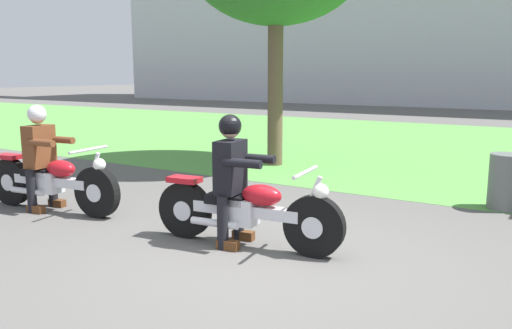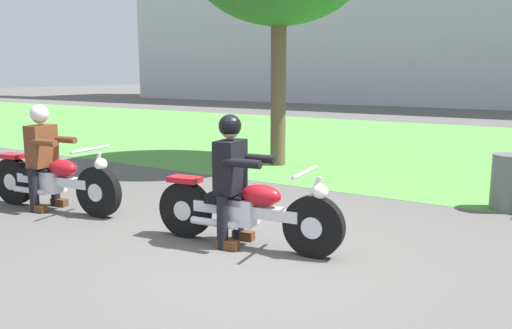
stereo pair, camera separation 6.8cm
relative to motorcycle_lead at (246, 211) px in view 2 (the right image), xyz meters
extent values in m
plane|color=#565451|center=(0.30, -0.25, -0.39)|extent=(120.00, 120.00, 0.00)
cube|color=#549342|center=(0.30, 8.88, -0.38)|extent=(60.00, 12.00, 0.01)
cylinder|color=black|center=(0.74, 0.09, -0.07)|extent=(0.64, 0.20, 0.63)
cylinder|color=silver|center=(0.74, 0.09, -0.07)|extent=(0.23, 0.17, 0.22)
cylinder|color=black|center=(-0.76, -0.09, -0.07)|extent=(0.64, 0.20, 0.63)
cylinder|color=silver|center=(-0.76, -0.09, -0.07)|extent=(0.23, 0.17, 0.22)
cube|color=silver|center=(-0.01, 0.00, 0.01)|extent=(1.21, 0.29, 0.12)
cube|color=silver|center=(-0.06, 0.00, -0.01)|extent=(0.35, 0.28, 0.28)
ellipsoid|color=#B2141E|center=(0.17, 0.02, 0.19)|extent=(0.47, 0.29, 0.22)
cube|color=black|center=(-0.23, -0.03, 0.11)|extent=(0.47, 0.29, 0.10)
cube|color=#B2141E|center=(-0.76, -0.09, 0.27)|extent=(0.38, 0.24, 0.06)
cylinder|color=silver|center=(0.69, 0.09, 0.18)|extent=(0.26, 0.08, 0.53)
cylinder|color=silver|center=(0.64, 0.08, 0.47)|extent=(0.12, 0.66, 0.04)
sphere|color=white|center=(0.80, 0.10, 0.29)|extent=(0.16, 0.16, 0.16)
cylinder|color=silver|center=(-0.29, -0.17, -0.13)|extent=(0.56, 0.15, 0.08)
cylinder|color=black|center=(-0.21, 0.16, -0.10)|extent=(0.12, 0.12, 0.56)
cube|color=#593319|center=(-0.15, 0.17, -0.34)|extent=(0.25, 0.13, 0.10)
cylinder|color=black|center=(-0.16, -0.20, -0.10)|extent=(0.12, 0.12, 0.56)
cube|color=#593319|center=(-0.10, -0.19, -0.34)|extent=(0.25, 0.13, 0.10)
cube|color=black|center=(-0.19, -0.02, 0.46)|extent=(0.26, 0.40, 0.56)
cylinder|color=black|center=(0.01, 0.18, 0.54)|extent=(0.43, 0.14, 0.09)
cylinder|color=black|center=(0.05, -0.16, 0.54)|extent=(0.43, 0.14, 0.09)
sphere|color=#D8A884|center=(-0.19, -0.02, 0.86)|extent=(0.20, 0.20, 0.20)
sphere|color=black|center=(-0.19, -0.02, 0.89)|extent=(0.24, 0.24, 0.24)
cylinder|color=black|center=(-2.22, -0.06, -0.06)|extent=(0.66, 0.20, 0.65)
cylinder|color=silver|center=(-2.22, -0.06, -0.06)|extent=(0.24, 0.17, 0.23)
cylinder|color=black|center=(-3.74, -0.24, -0.06)|extent=(0.66, 0.20, 0.65)
cylinder|color=silver|center=(-3.74, -0.24, -0.06)|extent=(0.24, 0.17, 0.23)
cube|color=silver|center=(-2.98, -0.15, 0.02)|extent=(1.23, 0.29, 0.12)
cube|color=silver|center=(-3.03, -0.16, 0.00)|extent=(0.35, 0.28, 0.28)
ellipsoid|color=#B2141E|center=(-2.80, -0.13, 0.20)|extent=(0.47, 0.29, 0.22)
cube|color=black|center=(-3.20, -0.18, 0.12)|extent=(0.47, 0.29, 0.10)
cube|color=#B2141E|center=(-3.74, -0.24, 0.30)|extent=(0.38, 0.24, 0.06)
cylinder|color=silver|center=(-2.27, -0.06, 0.19)|extent=(0.26, 0.08, 0.53)
cylinder|color=silver|center=(-2.32, -0.07, 0.48)|extent=(0.12, 0.66, 0.04)
sphere|color=white|center=(-2.16, -0.05, 0.30)|extent=(0.16, 0.16, 0.16)
cylinder|color=silver|center=(-3.26, -0.33, -0.12)|extent=(0.56, 0.15, 0.08)
cylinder|color=black|center=(-3.18, 0.01, -0.10)|extent=(0.12, 0.12, 0.58)
cube|color=#593319|center=(-3.12, 0.01, -0.34)|extent=(0.25, 0.13, 0.10)
cylinder|color=black|center=(-3.13, -0.35, -0.10)|extent=(0.12, 0.12, 0.58)
cube|color=#593319|center=(-3.07, -0.34, -0.34)|extent=(0.25, 0.13, 0.10)
cube|color=brown|center=(-3.16, -0.17, 0.47)|extent=(0.26, 0.40, 0.56)
cylinder|color=brown|center=(-2.96, 0.02, 0.55)|extent=(0.43, 0.14, 0.09)
cylinder|color=brown|center=(-2.92, -0.32, 0.55)|extent=(0.43, 0.14, 0.09)
sphere|color=#D8A884|center=(-3.16, -0.17, 0.87)|extent=(0.20, 0.20, 0.20)
sphere|color=silver|center=(-3.16, -0.17, 0.90)|extent=(0.24, 0.24, 0.24)
cylinder|color=brown|center=(-2.24, 4.49, 1.06)|extent=(0.30, 0.30, 2.89)
cylinder|color=#595E5B|center=(2.13, 3.13, -0.01)|extent=(0.47, 0.47, 0.75)
camera|label=1|loc=(2.89, -4.43, 1.42)|focal=36.49mm
camera|label=2|loc=(2.94, -4.39, 1.42)|focal=36.49mm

